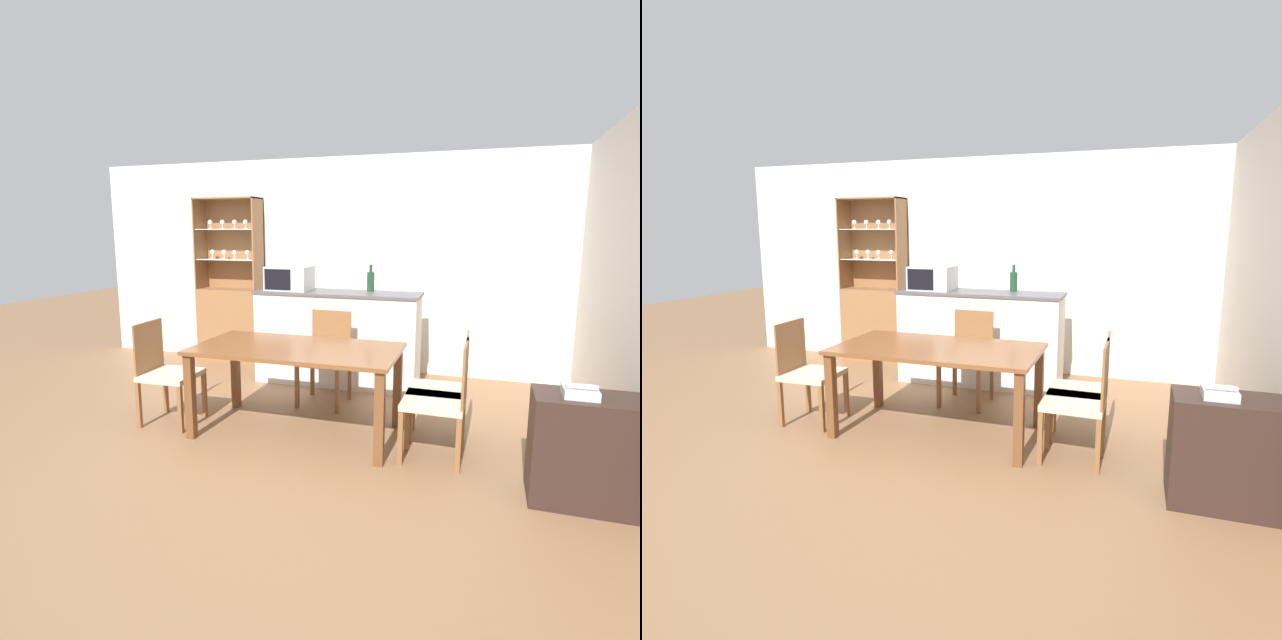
% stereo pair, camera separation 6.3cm
% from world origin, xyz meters
% --- Properties ---
extents(ground_plane, '(18.00, 18.00, 0.00)m').
position_xyz_m(ground_plane, '(0.00, 0.00, 0.00)').
color(ground_plane, brown).
extents(wall_back, '(6.80, 0.06, 2.55)m').
position_xyz_m(wall_back, '(0.00, 2.63, 1.27)').
color(wall_back, silver).
rests_on(wall_back, ground_plane).
extents(kitchen_counter, '(1.81, 0.55, 1.03)m').
position_xyz_m(kitchen_counter, '(0.08, 1.94, 0.52)').
color(kitchen_counter, silver).
rests_on(kitchen_counter, ground_plane).
extents(display_cabinet, '(0.84, 0.33, 2.09)m').
position_xyz_m(display_cabinet, '(-1.51, 2.44, 0.63)').
color(display_cabinet, brown).
rests_on(display_cabinet, ground_plane).
extents(dining_table, '(1.68, 0.90, 0.74)m').
position_xyz_m(dining_table, '(0.15, 0.49, 0.64)').
color(dining_table, brown).
rests_on(dining_table, ground_plane).
extents(dining_chair_side_left_near, '(0.46, 0.46, 0.90)m').
position_xyz_m(dining_chair_side_left_near, '(-1.04, 0.35, 0.46)').
color(dining_chair_side_left_near, '#C1B299').
rests_on(dining_chair_side_left_near, ground_plane).
extents(dining_chair_head_far, '(0.46, 0.46, 0.90)m').
position_xyz_m(dining_chair_head_far, '(0.15, 1.29, 0.46)').
color(dining_chair_head_far, '#C1B299').
rests_on(dining_chair_head_far, ground_plane).
extents(dining_chair_side_right_near, '(0.46, 0.46, 0.90)m').
position_xyz_m(dining_chair_side_right_near, '(1.33, 0.35, 0.46)').
color(dining_chair_side_right_near, '#C1B299').
rests_on(dining_chair_side_right_near, ground_plane).
extents(dining_chair_side_right_far, '(0.45, 0.45, 0.90)m').
position_xyz_m(dining_chair_side_right_far, '(1.33, 0.63, 0.46)').
color(dining_chair_side_right_far, '#C1B299').
rests_on(dining_chair_side_right_far, ground_plane).
extents(microwave, '(0.48, 0.39, 0.26)m').
position_xyz_m(microwave, '(-0.48, 1.93, 1.16)').
color(microwave, '#B7BABF').
rests_on(microwave, kitchen_counter).
extents(wine_bottle, '(0.08, 0.08, 0.29)m').
position_xyz_m(wine_bottle, '(0.41, 2.08, 1.15)').
color(wine_bottle, '#193D23').
rests_on(wine_bottle, kitchen_counter).
extents(side_cabinet, '(0.63, 0.38, 0.69)m').
position_xyz_m(side_cabinet, '(2.24, 0.00, 0.35)').
color(side_cabinet, black).
rests_on(side_cabinet, ground_plane).
extents(telephone, '(0.19, 0.19, 0.09)m').
position_xyz_m(telephone, '(2.18, -0.02, 0.72)').
color(telephone, '#B7B7BC').
rests_on(telephone, side_cabinet).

